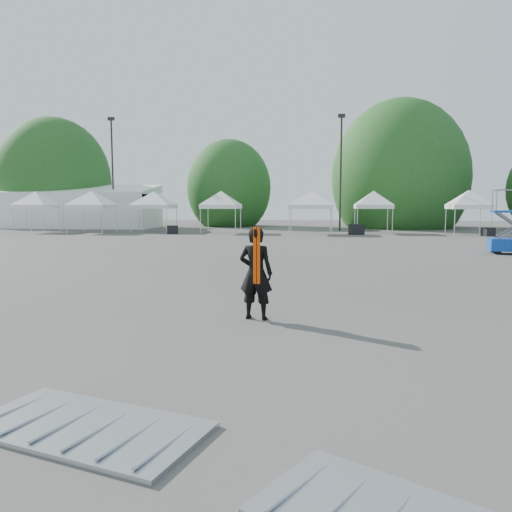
# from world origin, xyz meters

# --- Properties ---
(ground) EXTENTS (120.00, 120.00, 0.00)m
(ground) POSITION_xyz_m (0.00, 0.00, 0.00)
(ground) COLOR #474442
(ground) RESTS_ON ground
(marquee) EXTENTS (15.00, 6.25, 4.23)m
(marquee) POSITION_xyz_m (-22.00, 35.00, 1.97)
(marquee) COLOR white
(marquee) RESTS_ON ground
(light_pole_west) EXTENTS (0.60, 0.25, 10.30)m
(light_pole_west) POSITION_xyz_m (-18.00, 34.00, 5.77)
(light_pole_west) COLOR black
(light_pole_west) RESTS_ON ground
(light_pole_east) EXTENTS (0.60, 0.25, 9.80)m
(light_pole_east) POSITION_xyz_m (3.00, 32.00, 5.52)
(light_pole_east) COLOR black
(light_pole_east) RESTS_ON ground
(tree_far_w) EXTENTS (4.80, 4.80, 7.30)m
(tree_far_w) POSITION_xyz_m (-26.00, 38.00, 4.54)
(tree_far_w) COLOR #382314
(tree_far_w) RESTS_ON ground
(tree_mid_w) EXTENTS (4.16, 4.16, 6.33)m
(tree_mid_w) POSITION_xyz_m (-8.00, 40.00, 3.93)
(tree_mid_w) COLOR #382314
(tree_mid_w) RESTS_ON ground
(tree_mid_e) EXTENTS (5.12, 5.12, 7.79)m
(tree_mid_e) POSITION_xyz_m (9.00, 39.00, 4.84)
(tree_mid_e) COLOR #382314
(tree_mid_e) RESTS_ON ground
(tent_a) EXTENTS (3.90, 3.90, 3.88)m
(tent_a) POSITION_xyz_m (-21.84, 27.37, 3.06)
(tent_a) COLOR silver
(tent_a) RESTS_ON ground
(tent_b) EXTENTS (4.36, 4.36, 3.88)m
(tent_b) POSITION_xyz_m (-16.92, 27.06, 3.06)
(tent_b) COLOR silver
(tent_b) RESTS_ON ground
(tent_c) EXTENTS (4.47, 4.47, 3.88)m
(tent_c) POSITION_xyz_m (-12.35, 28.87, 3.06)
(tent_c) COLOR silver
(tent_c) RESTS_ON ground
(tent_d) EXTENTS (4.15, 4.15, 3.88)m
(tent_d) POSITION_xyz_m (-6.54, 27.95, 3.06)
(tent_d) COLOR silver
(tent_d) RESTS_ON ground
(tent_e) EXTENTS (4.69, 4.69, 3.88)m
(tent_e) POSITION_xyz_m (0.56, 27.33, 3.06)
(tent_e) COLOR silver
(tent_e) RESTS_ON ground
(tent_f) EXTENTS (4.00, 4.00, 3.88)m
(tent_f) POSITION_xyz_m (5.44, 28.99, 3.06)
(tent_f) COLOR silver
(tent_f) RESTS_ON ground
(tent_g) EXTENTS (3.88, 3.88, 3.88)m
(tent_g) POSITION_xyz_m (12.19, 27.49, 3.06)
(tent_g) COLOR silver
(tent_g) RESTS_ON ground
(man) EXTENTS (0.75, 0.55, 1.87)m
(man) POSITION_xyz_m (-0.21, -1.46, 0.94)
(man) COLOR black
(man) RESTS_ON ground
(barrier_left) EXTENTS (2.70, 1.87, 0.08)m
(barrier_left) POSITION_xyz_m (-1.35, -6.59, 0.04)
(barrier_left) COLOR #A6A9AE
(barrier_left) RESTS_ON ground
(crate_west) EXTENTS (0.99, 0.87, 0.65)m
(crate_west) POSITION_xyz_m (-10.04, 26.17, 0.32)
(crate_west) COLOR black
(crate_west) RESTS_ON ground
(crate_mid) EXTENTS (1.17, 1.01, 0.79)m
(crate_mid) POSITION_xyz_m (4.00, 26.84, 0.39)
(crate_mid) COLOR black
(crate_mid) RESTS_ON ground
(crate_east) EXTENTS (0.96, 0.87, 0.61)m
(crate_east) POSITION_xyz_m (13.25, 26.15, 0.31)
(crate_east) COLOR black
(crate_east) RESTS_ON ground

